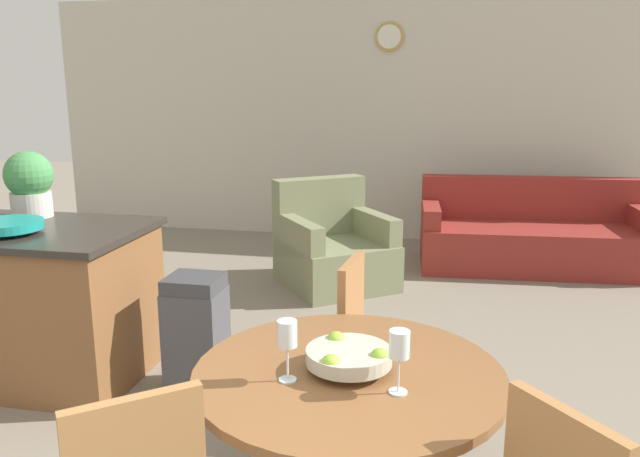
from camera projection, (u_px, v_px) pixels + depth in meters
name	position (u px, v px, depth m)	size (l,w,h in m)	color
wall_back	(392.00, 120.00, 6.97)	(8.00, 0.09, 2.70)	beige
dining_table	(348.00, 411.00, 2.30)	(1.14, 1.14, 0.72)	brown
dining_chair_far_side	(373.00, 341.00, 3.09)	(0.46, 0.46, 0.91)	#9E6B3D
fruit_bowl	(349.00, 356.00, 2.25)	(0.31, 0.31, 0.11)	#B7B29E
wine_glass_left	(287.00, 336.00, 2.15)	(0.07, 0.07, 0.22)	silver
wine_glass_right	(399.00, 347.00, 2.07)	(0.07, 0.07, 0.22)	silver
kitchen_island	(35.00, 302.00, 3.74)	(1.34, 0.90, 0.92)	brown
teal_bowl	(8.00, 225.00, 3.48)	(0.38, 0.38, 0.07)	teal
potted_plant	(29.00, 183.00, 3.88)	(0.29, 0.29, 0.41)	beige
trash_bin	(196.00, 333.00, 3.59)	(0.31, 0.29, 0.68)	#47474C
couch	(532.00, 238.00, 6.04)	(2.18, 1.03, 0.84)	maroon
armchair	(333.00, 250.00, 5.51)	(1.21, 1.22, 0.92)	#7A7F5B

